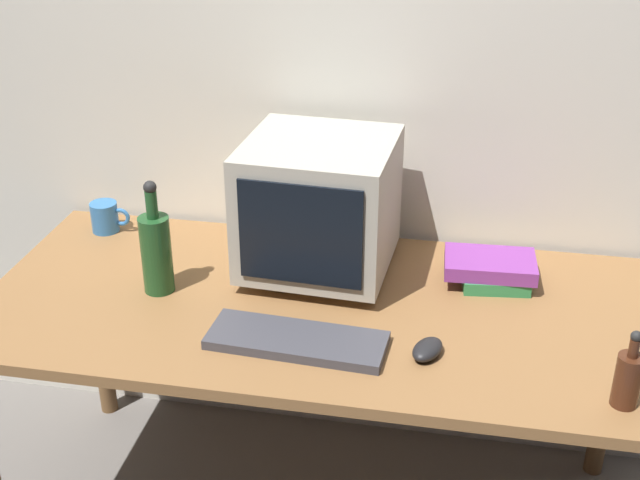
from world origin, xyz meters
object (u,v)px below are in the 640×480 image
at_px(crt_monitor, 319,206).
at_px(book_stack, 492,269).
at_px(mug, 106,217).
at_px(bottle_short, 628,378).
at_px(bottle_tall, 156,251).
at_px(keyboard, 297,340).
at_px(computer_mouse, 427,349).

height_order(crt_monitor, book_stack, crt_monitor).
bearing_deg(crt_monitor, mug, 169.97).
bearing_deg(book_stack, crt_monitor, -177.55).
xyz_separation_m(crt_monitor, mug, (-0.67, 0.12, -0.15)).
height_order(bottle_short, book_stack, bottle_short).
bearing_deg(bottle_short, bottle_tall, 166.55).
height_order(crt_monitor, bottle_short, crt_monitor).
distance_m(keyboard, bottle_tall, 0.46).
distance_m(computer_mouse, bottle_tall, 0.74).
relative_size(crt_monitor, mug, 3.39).
xyz_separation_m(bottle_tall, book_stack, (0.85, 0.20, -0.08)).
distance_m(computer_mouse, mug, 1.10).
height_order(keyboard, book_stack, book_stack).
bearing_deg(book_stack, computer_mouse, -110.53).
bearing_deg(book_stack, bottle_tall, -166.57).
relative_size(crt_monitor, book_stack, 1.66).
relative_size(keyboard, computer_mouse, 4.20).
bearing_deg(bottle_short, crt_monitor, 148.52).
xyz_separation_m(crt_monitor, keyboard, (0.02, -0.37, -0.18)).
distance_m(bottle_short, mug, 1.52).
height_order(keyboard, bottle_tall, bottle_tall).
bearing_deg(book_stack, bottle_short, -59.38).
bearing_deg(bottle_tall, book_stack, 13.43).
height_order(keyboard, bottle_short, bottle_short).
bearing_deg(keyboard, mug, 148.19).
distance_m(bottle_tall, mug, 0.42).
relative_size(computer_mouse, mug, 0.83).
xyz_separation_m(keyboard, computer_mouse, (0.30, 0.01, 0.01)).
bearing_deg(crt_monitor, computer_mouse, -47.82).
distance_m(crt_monitor, bottle_short, 0.88).
relative_size(bottle_tall, book_stack, 1.26).
distance_m(keyboard, bottle_short, 0.73).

